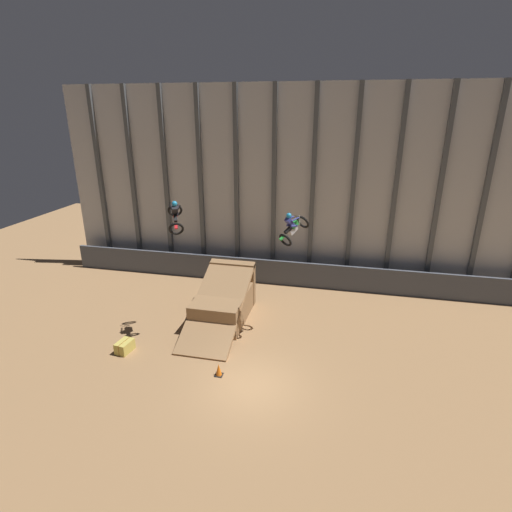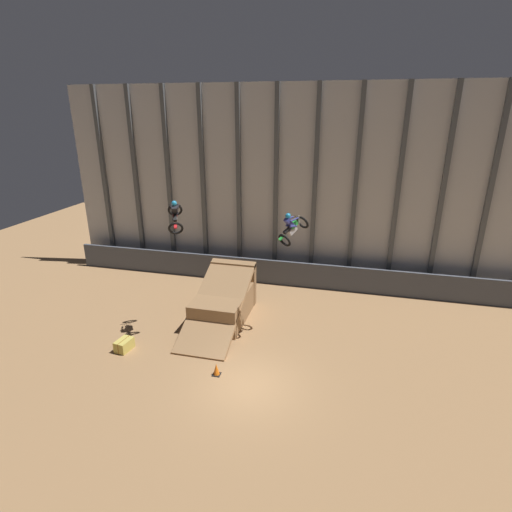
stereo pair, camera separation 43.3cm
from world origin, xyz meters
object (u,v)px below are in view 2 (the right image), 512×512
at_px(rider_bike_left_air, 175,215).
at_px(dirt_ramp, 224,301).
at_px(hay_bale_trackside, 124,345).
at_px(traffic_cone_near_ramp, 216,369).
at_px(rider_bike_right_air, 292,228).

bearing_deg(rider_bike_left_air, dirt_ramp, 28.02).
bearing_deg(hay_bale_trackside, dirt_ramp, 50.20).
bearing_deg(hay_bale_trackside, traffic_cone_near_ramp, -8.91).
distance_m(dirt_ramp, rider_bike_right_air, 6.43).
xyz_separation_m(dirt_ramp, hay_bale_trackside, (-3.76, -4.51, -0.65)).
bearing_deg(dirt_ramp, traffic_cone_near_ramp, -75.95).
distance_m(rider_bike_left_air, hay_bale_trackside, 6.89).
bearing_deg(dirt_ramp, hay_bale_trackside, -129.80).
height_order(traffic_cone_near_ramp, hay_bale_trackside, traffic_cone_near_ramp).
xyz_separation_m(dirt_ramp, rider_bike_left_air, (-1.66, -2.13, 5.46)).
distance_m(dirt_ramp, rider_bike_left_air, 6.10).
bearing_deg(rider_bike_left_air, hay_bale_trackside, -155.57).
height_order(rider_bike_left_air, traffic_cone_near_ramp, rider_bike_left_air).
xyz_separation_m(rider_bike_left_air, hay_bale_trackside, (-2.10, -2.38, -6.12)).
height_order(rider_bike_right_air, traffic_cone_near_ramp, rider_bike_right_air).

